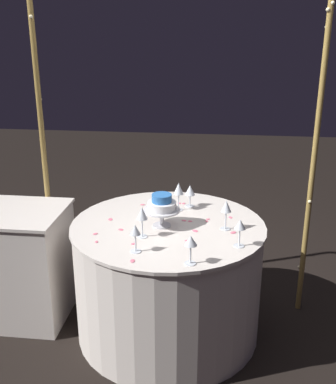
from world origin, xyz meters
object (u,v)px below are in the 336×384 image
object	(u,v)px
tiered_cake	(162,206)
wine_glass_6	(142,214)
side_table	(26,264)
main_table	(168,278)
decorative_arch	(175,115)
wine_glass_2	(226,208)
wine_glass_1	(179,190)
wine_glass_3	(190,191)
wine_glass_5	(240,226)
wine_glass_0	(135,232)
wine_glass_4	(191,242)

from	to	relation	value
tiered_cake	wine_glass_6	world-z (taller)	tiered_cake
side_table	wine_glass_6	distance (m)	1.02
main_table	decorative_arch	bearing A→B (deg)	90.02
main_table	side_table	xyz separation A→B (m)	(-0.97, 0.06, 0.01)
main_table	wine_glass_2	world-z (taller)	wine_glass_2
decorative_arch	tiered_cake	bearing A→B (deg)	-95.02
main_table	wine_glass_2	distance (m)	0.62
tiered_cake	wine_glass_1	world-z (taller)	tiered_cake
tiered_cake	wine_glass_3	bearing A→B (deg)	67.48
decorative_arch	wine_glass_5	distance (m)	0.89
wine_glass_0	wine_glass_2	bearing A→B (deg)	36.47
decorative_arch	wine_glass_2	xyz separation A→B (m)	(0.35, -0.39, -0.47)
wine_glass_0	wine_glass_5	size ratio (longest dim) A/B	0.99
main_table	wine_glass_3	world-z (taller)	wine_glass_3
main_table	wine_glass_5	distance (m)	0.70
wine_glass_0	wine_glass_6	distance (m)	0.19
wine_glass_0	wine_glass_5	distance (m)	0.57
wine_glass_3	wine_glass_0	bearing A→B (deg)	-108.78
side_table	wine_glass_3	world-z (taller)	wine_glass_3
wine_glass_0	tiered_cake	bearing A→B (deg)	75.02
wine_glass_4	decorative_arch	bearing A→B (deg)	101.61
decorative_arch	tiered_cake	size ratio (longest dim) A/B	9.62
wine_glass_3	wine_glass_5	size ratio (longest dim) A/B	0.94
wine_glass_6	wine_glass_3	bearing A→B (deg)	65.43
main_table	wine_glass_4	xyz separation A→B (m)	(0.17, -0.48, 0.50)
decorative_arch	side_table	xyz separation A→B (m)	(-0.97, -0.30, -0.98)
tiered_cake	wine_glass_4	bearing A→B (deg)	-65.66
main_table	wine_glass_1	bearing A→B (deg)	80.33
main_table	wine_glass_4	bearing A→B (deg)	-70.46
side_table	wine_glass_2	bearing A→B (deg)	-3.91
tiered_cake	side_table	bearing A→B (deg)	174.68
wine_glass_0	wine_glass_4	bearing A→B (deg)	-18.33
side_table	wine_glass_5	world-z (taller)	wine_glass_5
wine_glass_4	wine_glass_2	bearing A→B (deg)	68.71
wine_glass_5	wine_glass_4	bearing A→B (deg)	-137.29
main_table	wine_glass_2	xyz separation A→B (m)	(0.35, -0.03, 0.52)
wine_glass_5	wine_glass_2	bearing A→B (deg)	108.83
tiered_cake	wine_glass_6	xyz separation A→B (m)	(-0.09, -0.17, 0.01)
main_table	wine_glass_1	distance (m)	0.57
tiered_cake	wine_glass_2	world-z (taller)	tiered_cake
decorative_arch	wine_glass_2	bearing A→B (deg)	-47.92
tiered_cake	wine_glass_0	world-z (taller)	tiered_cake
tiered_cake	wine_glass_5	distance (m)	0.51
wine_glass_3	wine_glass_4	xyz separation A→B (m)	(0.06, -0.80, 0.01)
main_table	wine_glass_5	bearing A→B (deg)	-30.85
decorative_arch	wine_glass_3	xyz separation A→B (m)	(0.11, -0.04, -0.50)
wine_glass_2	wine_glass_5	size ratio (longest dim) A/B	1.15
wine_glass_3	wine_glass_2	bearing A→B (deg)	-55.64
main_table	wine_glass_0	xyz separation A→B (m)	(-0.13, -0.39, 0.50)
main_table	wine_glass_5	size ratio (longest dim) A/B	7.50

